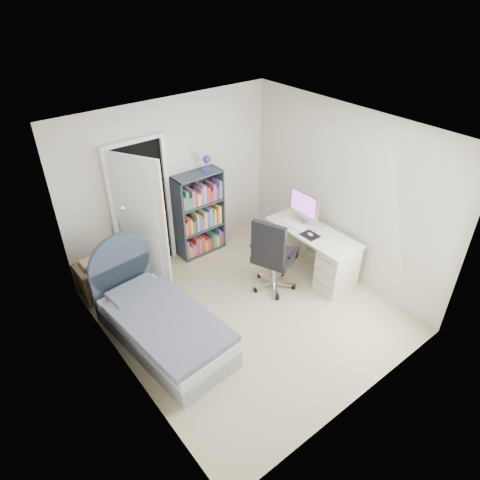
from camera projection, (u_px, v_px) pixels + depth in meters
room_shell at (250, 235)px, 5.13m from camera, size 3.50×3.70×2.60m
door at (141, 217)px, 5.92m from camera, size 0.92×0.73×2.06m
bed at (161, 324)px, 5.26m from camera, size 1.04×1.96×1.16m
nightstand at (92, 273)px, 5.87m from camera, size 0.42×0.42×0.62m
floor_lamp at (127, 259)px, 5.86m from camera, size 0.20×0.20×1.41m
bookcase at (200, 217)px, 6.72m from camera, size 0.77×0.33×1.63m
desk at (311, 249)px, 6.40m from camera, size 0.58×1.46×1.20m
office_chair at (272, 253)px, 5.85m from camera, size 0.69×0.69×1.19m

